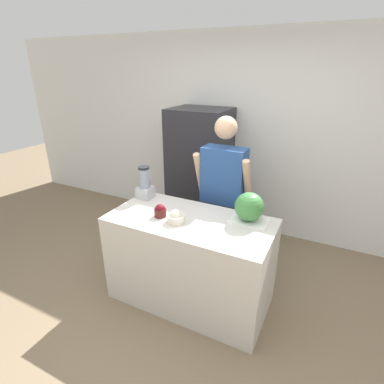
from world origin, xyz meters
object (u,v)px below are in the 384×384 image
Objects in this scene: person at (223,196)px; bowl_cream at (176,217)px; blender at (145,184)px; refrigerator at (200,172)px; watermelon at (249,207)px; bowl_cherries at (160,211)px.

person is 10.87× the size of bowl_cream.
refrigerator is at bearing 85.03° from blender.
bowl_cream is at bearing -151.74° from watermelon.
blender reaches higher than watermelon.
refrigerator is 6.62× the size of watermelon.
refrigerator is 1.52m from bowl_cream.
bowl_cream is at bearing -30.59° from blender.
watermelon is at bearing 19.90° from bowl_cherries.
watermelon is 2.12× the size of bowl_cherries.
refrigerator is at bearing 130.59° from person.
blender is at bearing 178.95° from watermelon.
person reaches higher than watermelon.
refrigerator is 0.94m from person.
bowl_cherries is (-0.75, -0.27, -0.09)m from watermelon.
watermelon is 1.11m from blender.
bowl_cherries is at bearing 169.57° from bowl_cream.
bowl_cherries is (0.27, -1.41, 0.10)m from refrigerator.
person reaches higher than bowl_cream.
bowl_cream is 0.47× the size of blender.
bowl_cherries is at bearing -160.10° from watermelon.
watermelon reaches higher than bowl_cream.
watermelon is at bearing 28.26° from bowl_cream.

